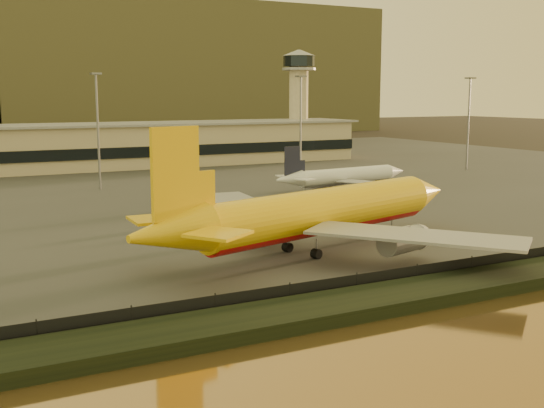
{
  "coord_description": "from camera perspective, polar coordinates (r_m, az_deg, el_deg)",
  "views": [
    {
      "loc": [
        -45.9,
        -69.77,
        20.87
      ],
      "look_at": [
        -2.83,
        12.0,
        6.04
      ],
      "focal_mm": 45.0,
      "sensor_mm": 36.0,
      "label": 1
    }
  ],
  "objects": [
    {
      "name": "ground",
      "position": [
        86.08,
        5.42,
        -4.95
      ],
      "size": [
        900.0,
        900.0,
        0.0
      ],
      "primitive_type": "plane",
      "color": "black",
      "rests_on": "ground"
    },
    {
      "name": "gse_vehicle_white",
      "position": [
        110.14,
        -7.07,
        -1.31
      ],
      "size": [
        4.22,
        3.1,
        1.73
      ],
      "primitive_type": "cube",
      "rotation": [
        0.0,
        0.0,
        0.4
      ],
      "color": "silver",
      "rests_on": "tarmac"
    },
    {
      "name": "dhl_cargo_jet",
      "position": [
        90.33,
        3.88,
        -0.78
      ],
      "size": [
        57.22,
        54.76,
        17.36
      ],
      "rotation": [
        0.0,
        0.0,
        0.28
      ],
      "color": "#E5AE0C",
      "rests_on": "tarmac"
    },
    {
      "name": "terminal_building",
      "position": [
        198.36,
        -18.65,
        4.41
      ],
      "size": [
        202.0,
        25.0,
        12.6
      ],
      "color": "tan",
      "rests_on": "tarmac"
    },
    {
      "name": "perimeter_fence",
      "position": [
        75.58,
        10.86,
        -6.06
      ],
      "size": [
        300.0,
        0.05,
        2.2
      ],
      "primitive_type": "cube",
      "color": "black",
      "rests_on": "tarmac"
    },
    {
      "name": "white_narrowbody_jet",
      "position": [
        149.45,
        6.05,
        2.3
      ],
      "size": [
        35.61,
        34.55,
        10.23
      ],
      "rotation": [
        0.0,
        0.0,
        0.11
      ],
      "color": "silver",
      "rests_on": "tarmac"
    },
    {
      "name": "apron_light_masts",
      "position": [
        157.14,
        -5.0,
        7.2
      ],
      "size": [
        152.2,
        12.2,
        25.4
      ],
      "color": "slate",
      "rests_on": "tarmac"
    },
    {
      "name": "tarmac",
      "position": [
        172.3,
        -12.13,
        1.99
      ],
      "size": [
        320.0,
        220.0,
        0.2
      ],
      "primitive_type": "cube",
      "color": "#2D2D2D",
      "rests_on": "ground"
    },
    {
      "name": "control_tower",
      "position": [
        231.82,
        2.25,
        9.31
      ],
      "size": [
        11.2,
        11.2,
        35.5
      ],
      "color": "tan",
      "rests_on": "tarmac"
    },
    {
      "name": "gse_vehicle_yellow",
      "position": [
        111.16,
        -1.7,
        -1.11
      ],
      "size": [
        4.54,
        3.01,
        1.88
      ],
      "primitive_type": "cube",
      "rotation": [
        0.0,
        0.0,
        0.29
      ],
      "color": "#E5AE0C",
      "rests_on": "tarmac"
    },
    {
      "name": "embankment",
      "position": [
        72.79,
        12.82,
        -7.2
      ],
      "size": [
        320.0,
        7.0,
        1.4
      ],
      "primitive_type": "cube",
      "color": "black",
      "rests_on": "ground"
    }
  ]
}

